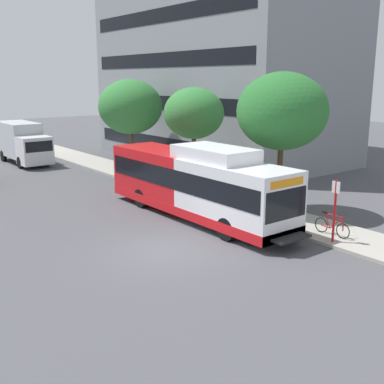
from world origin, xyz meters
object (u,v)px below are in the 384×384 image
(transit_bus, at_px, (196,184))
(box_truck_background, at_px, (23,142))
(bicycle_parked, at_px, (332,226))
(street_tree_near_stop, at_px, (282,111))
(street_tree_far_block, at_px, (130,107))
(street_tree_mid_block, at_px, (194,113))
(bus_stop_sign_pole, at_px, (335,206))

(transit_bus, xyz_separation_m, box_truck_background, (-1.37, 20.80, 0.04))
(bicycle_parked, xyz_separation_m, box_truck_background, (-3.96, 26.88, 1.18))
(street_tree_near_stop, distance_m, street_tree_far_block, 15.08)
(transit_bus, xyz_separation_m, bicycle_parked, (2.59, -6.08, -1.14))
(box_truck_background, bearing_deg, street_tree_far_block, -53.91)
(transit_bus, height_order, street_tree_mid_block, street_tree_mid_block)
(bus_stop_sign_pole, relative_size, bicycle_parked, 1.48)
(street_tree_far_block, bearing_deg, bicycle_parked, -94.81)
(street_tree_near_stop, relative_size, street_tree_mid_block, 1.14)
(bus_stop_sign_pole, relative_size, box_truck_background, 0.37)
(bus_stop_sign_pole, xyz_separation_m, street_tree_near_stop, (1.88, 4.68, 3.47))
(transit_bus, xyz_separation_m, bus_stop_sign_pole, (1.94, -6.60, -0.05))
(transit_bus, bearing_deg, box_truck_background, 93.78)
(transit_bus, xyz_separation_m, street_tree_mid_block, (4.22, 5.57, 2.90))
(transit_bus, distance_m, street_tree_mid_block, 7.57)
(bicycle_parked, height_order, street_tree_near_stop, street_tree_near_stop)
(transit_bus, distance_m, bus_stop_sign_pole, 6.88)
(bus_stop_sign_pole, height_order, bicycle_parked, bus_stop_sign_pole)
(bicycle_parked, distance_m, street_tree_far_block, 19.73)
(street_tree_near_stop, bearing_deg, transit_bus, 153.33)
(transit_bus, height_order, street_tree_near_stop, street_tree_near_stop)
(street_tree_mid_block, bearing_deg, street_tree_far_block, 90.11)
(street_tree_mid_block, height_order, street_tree_far_block, street_tree_far_block)
(street_tree_near_stop, relative_size, box_truck_background, 0.98)
(bus_stop_sign_pole, bearing_deg, street_tree_near_stop, 68.16)
(street_tree_mid_block, xyz_separation_m, box_truck_background, (-5.59, 15.23, -2.86))
(transit_bus, height_order, bus_stop_sign_pole, transit_bus)
(transit_bus, height_order, bicycle_parked, transit_bus)
(street_tree_near_stop, bearing_deg, bus_stop_sign_pole, -111.84)
(street_tree_mid_block, bearing_deg, transit_bus, -127.13)
(bicycle_parked, relative_size, box_truck_background, 0.25)
(box_truck_background, bearing_deg, transit_bus, -86.22)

